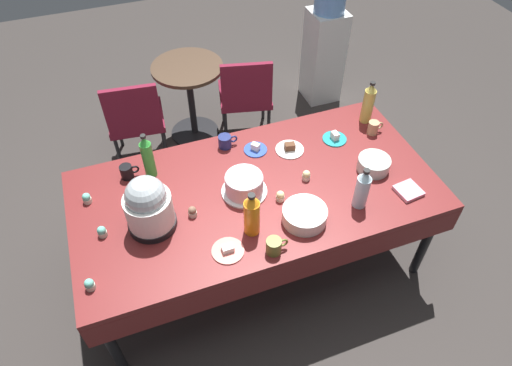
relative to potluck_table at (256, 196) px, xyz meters
The scene contains 29 objects.
ground 0.69m from the potluck_table, ahead, with size 9.00×9.00×0.00m, color #383330.
potluck_table is the anchor object (origin of this frame).
frosted_layer_cake 0.15m from the potluck_table, behind, with size 0.28×0.28×0.13m.
slow_cooker 0.68m from the potluck_table, behind, with size 0.27×0.27×0.35m.
glass_salad_bowl 0.76m from the potluck_table, ahead, with size 0.20×0.20×0.08m, color #B2C6BC.
ceramic_snack_bowl 0.38m from the potluck_table, 61.63° to the right, with size 0.25×0.25×0.08m, color silver.
dessert_plate_coral 0.49m from the potluck_table, 128.35° to the right, with size 0.18×0.18×0.04m.
dessert_plate_white 0.42m from the potluck_table, 37.41° to the left, with size 0.19×0.19×0.05m.
dessert_plate_teal 0.70m from the potluck_table, 20.53° to the left, with size 0.16×0.16×0.06m.
dessert_plate_cobalt 0.36m from the potluck_table, 70.42° to the left, with size 0.15×0.15×0.05m.
cupcake_lemon 0.33m from the potluck_table, ahead, with size 0.05×0.05×0.07m.
cupcake_vanilla 0.43m from the potluck_table, behind, with size 0.05×0.05×0.07m.
cupcake_mint 0.19m from the potluck_table, 52.09° to the right, with size 0.05×0.05×0.07m.
cupcake_berry 1.08m from the potluck_table, 160.74° to the right, with size 0.05×0.05×0.07m.
cupcake_cocoa 1.00m from the potluck_table, 165.95° to the left, with size 0.05×0.05×0.07m.
cupcake_rose 0.92m from the potluck_table, behind, with size 0.05×0.05×0.07m.
soda_bottle_lime_soda 0.70m from the potluck_table, 149.02° to the left, with size 0.07×0.07×0.32m.
soda_bottle_water 0.64m from the potluck_table, 31.80° to the right, with size 0.08×0.08×0.28m.
soda_bottle_orange_juice 0.37m from the potluck_table, 114.21° to the right, with size 0.09×0.09×0.30m.
soda_bottle_ginger_ale 1.03m from the potluck_table, 20.52° to the left, with size 0.08×0.08×0.32m.
coffee_mug_tan 0.96m from the potluck_table, 13.08° to the left, with size 0.11×0.07×0.09m.
coffee_mug_navy 0.45m from the potluck_table, 97.53° to the left, with size 0.13×0.09×0.08m.
coffee_mug_olive 0.48m from the potluck_table, 98.17° to the right, with size 0.12×0.08×0.09m.
coffee_mug_black 0.81m from the potluck_table, 152.65° to the left, with size 0.12×0.08×0.09m.
paper_napkin_stack 0.92m from the potluck_table, 21.90° to the right, with size 0.14×0.14×0.02m, color pink.
maroon_chair_left 1.43m from the potluck_table, 113.20° to the left, with size 0.48×0.48×0.85m.
maroon_chair_right 1.37m from the potluck_table, 73.65° to the left, with size 0.53×0.53×0.85m.
round_cafe_table 1.54m from the potluck_table, 91.88° to the left, with size 0.60×0.60×0.72m.
water_cooler 2.12m from the potluck_table, 52.05° to the left, with size 0.32×0.32×1.24m.
Camera 1 is at (-0.64, -1.75, 2.75)m, focal length 31.69 mm.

